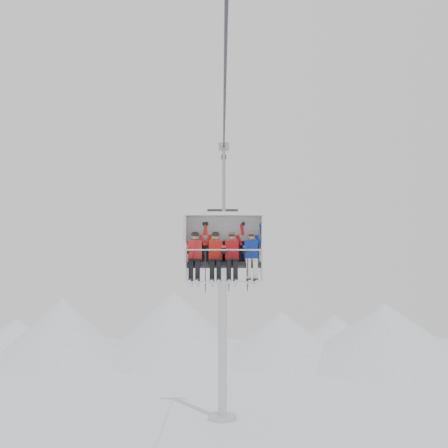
{
  "coord_description": "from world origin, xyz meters",
  "views": [
    {
      "loc": [
        -0.06,
        -14.52,
        9.96
      ],
      "look_at": [
        0.0,
        0.0,
        10.97
      ],
      "focal_mm": 45.0,
      "sensor_mm": 36.0,
      "label": 1
    }
  ],
  "objects_px": {
    "skier_center_left": "(216,255)",
    "skier_far_right": "(251,255)",
    "skier_center_right": "(232,255)",
    "skier_far_left": "(195,255)",
    "chairlift_carrier": "(224,239)",
    "lift_tower_right": "(223,328)"
  },
  "relations": [
    {
      "from": "chairlift_carrier",
      "to": "skier_far_left",
      "type": "distance_m",
      "value": 0.98
    },
    {
      "from": "lift_tower_right",
      "to": "skier_center_left",
      "type": "xyz_separation_m",
      "value": [
        -0.23,
        -20.78,
        4.41
      ]
    },
    {
      "from": "skier_far_left",
      "to": "skier_far_right",
      "type": "relative_size",
      "value": 1.0
    },
    {
      "from": "skier_center_right",
      "to": "lift_tower_right",
      "type": "bearing_deg",
      "value": 90.63
    },
    {
      "from": "chairlift_carrier",
      "to": "skier_far_right",
      "type": "distance_m",
      "value": 0.95
    },
    {
      "from": "skier_center_left",
      "to": "skier_far_right",
      "type": "relative_size",
      "value": 1.0
    },
    {
      "from": "lift_tower_right",
      "to": "chairlift_carrier",
      "type": "bearing_deg",
      "value": -90.0
    },
    {
      "from": "skier_far_left",
      "to": "skier_center_right",
      "type": "bearing_deg",
      "value": -0.02
    },
    {
      "from": "skier_far_left",
      "to": "skier_center_right",
      "type": "xyz_separation_m",
      "value": [
        1.04,
        -0.0,
        -0.0
      ]
    },
    {
      "from": "skier_far_right",
      "to": "skier_far_left",
      "type": "bearing_deg",
      "value": 180.0
    },
    {
      "from": "chairlift_carrier",
      "to": "skier_center_left",
      "type": "height_order",
      "value": "chairlift_carrier"
    },
    {
      "from": "skier_far_left",
      "to": "skier_far_right",
      "type": "height_order",
      "value": "same"
    },
    {
      "from": "lift_tower_right",
      "to": "skier_center_right",
      "type": "relative_size",
      "value": 7.99
    },
    {
      "from": "skier_center_right",
      "to": "skier_far_left",
      "type": "bearing_deg",
      "value": 179.98
    },
    {
      "from": "chairlift_carrier",
      "to": "skier_center_left",
      "type": "relative_size",
      "value": 2.36
    },
    {
      "from": "skier_far_left",
      "to": "chairlift_carrier",
      "type": "bearing_deg",
      "value": 20.54
    },
    {
      "from": "skier_far_left",
      "to": "skier_far_right",
      "type": "bearing_deg",
      "value": 0.0
    },
    {
      "from": "skier_center_left",
      "to": "skier_far_right",
      "type": "xyz_separation_m",
      "value": [
        1.0,
        0.0,
        0.0
      ]
    },
    {
      "from": "lift_tower_right",
      "to": "skier_center_right",
      "type": "height_order",
      "value": "lift_tower_right"
    },
    {
      "from": "skier_center_right",
      "to": "skier_far_right",
      "type": "bearing_deg",
      "value": 0.03
    },
    {
      "from": "skier_center_left",
      "to": "chairlift_carrier",
      "type": "bearing_deg",
      "value": 52.73
    },
    {
      "from": "skier_far_left",
      "to": "skier_far_right",
      "type": "distance_m",
      "value": 1.59
    }
  ]
}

